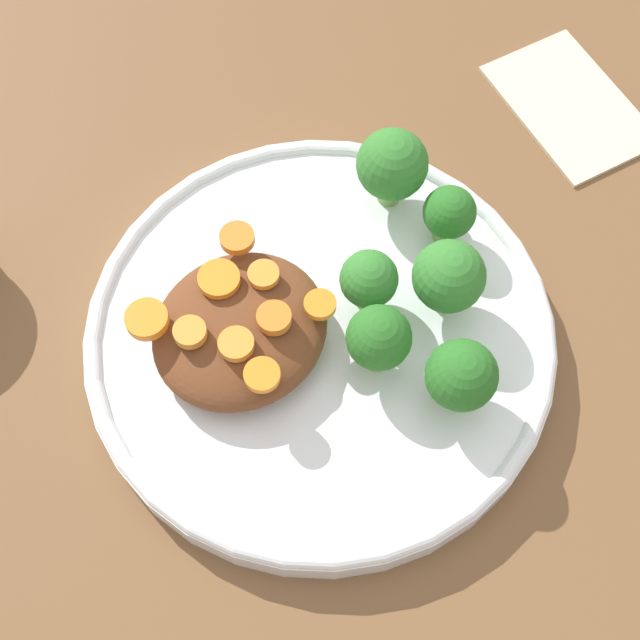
{
  "coord_description": "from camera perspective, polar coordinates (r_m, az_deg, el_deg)",
  "views": [
    {
      "loc": [
        -0.15,
        0.17,
        0.5
      ],
      "look_at": [
        0.0,
        0.0,
        0.04
      ],
      "focal_mm": 50.0,
      "sensor_mm": 36.0,
      "label": 1
    }
  ],
  "objects": [
    {
      "name": "carrot_slice_4",
      "position": [
        0.51,
        -3.63,
        2.93
      ],
      "size": [
        0.02,
        0.02,
        0.0
      ],
      "primitive_type": "cylinder",
      "color": "orange",
      "rests_on": "stew_mound"
    },
    {
      "name": "carrot_slice_7",
      "position": [
        0.5,
        -11.03,
        0.05
      ],
      "size": [
        0.02,
        0.02,
        0.01
      ],
      "primitive_type": "cylinder",
      "color": "orange",
      "rests_on": "stew_mound"
    },
    {
      "name": "broccoli_floret_0",
      "position": [
        0.52,
        3.14,
        2.56
      ],
      "size": [
        0.03,
        0.03,
        0.05
      ],
      "color": "#759E51",
      "rests_on": "plate"
    },
    {
      "name": "broccoli_floret_2",
      "position": [
        0.55,
        4.64,
        9.82
      ],
      "size": [
        0.04,
        0.04,
        0.06
      ],
      "color": "#7FA85B",
      "rests_on": "plate"
    },
    {
      "name": "stew_mound",
      "position": [
        0.52,
        -5.14,
        -0.61
      ],
      "size": [
        0.1,
        0.11,
        0.03
      ],
      "primitive_type": "ellipsoid",
      "color": "brown",
      "rests_on": "plate"
    },
    {
      "name": "carrot_slice_1",
      "position": [
        0.5,
        -2.96,
        0.13
      ],
      "size": [
        0.02,
        0.02,
        0.01
      ],
      "primitive_type": "cylinder",
      "color": "orange",
      "rests_on": "stew_mound"
    },
    {
      "name": "carrot_slice_6",
      "position": [
        0.48,
        -3.73,
        -3.53
      ],
      "size": [
        0.02,
        0.02,
        0.0
      ],
      "primitive_type": "cylinder",
      "color": "orange",
      "rests_on": "stew_mound"
    },
    {
      "name": "carrot_slice_0",
      "position": [
        0.49,
        -5.39,
        -1.54
      ],
      "size": [
        0.02,
        0.02,
        0.01
      ],
      "primitive_type": "cylinder",
      "color": "orange",
      "rests_on": "stew_mound"
    },
    {
      "name": "broccoli_floret_5",
      "position": [
        0.55,
        8.26,
        6.74
      ],
      "size": [
        0.03,
        0.03,
        0.04
      ],
      "color": "#759E51",
      "rests_on": "plate"
    },
    {
      "name": "broccoli_floret_3",
      "position": [
        0.52,
        8.24,
        2.73
      ],
      "size": [
        0.04,
        0.04,
        0.06
      ],
      "color": "#7FA85B",
      "rests_on": "plate"
    },
    {
      "name": "ground_plane",
      "position": [
        0.55,
        -0.0,
        -1.65
      ],
      "size": [
        4.0,
        4.0,
        0.0
      ],
      "primitive_type": "plane",
      "color": "brown"
    },
    {
      "name": "broccoli_floret_1",
      "position": [
        0.49,
        9.03,
        -3.57
      ],
      "size": [
        0.04,
        0.04,
        0.05
      ],
      "color": "#759E51",
      "rests_on": "plate"
    },
    {
      "name": "broccoli_floret_4",
      "position": [
        0.5,
        3.78,
        -1.21
      ],
      "size": [
        0.04,
        0.04,
        0.05
      ],
      "color": "#7FA85B",
      "rests_on": "plate"
    },
    {
      "name": "plate",
      "position": [
        0.54,
        -0.0,
        -1.04
      ],
      "size": [
        0.28,
        0.28,
        0.03
      ],
      "color": "white",
      "rests_on": "ground_plane"
    },
    {
      "name": "napkin",
      "position": [
        0.67,
        15.71,
        13.19
      ],
      "size": [
        0.14,
        0.11,
        0.01
      ],
      "rotation": [
        0.0,
        0.0,
        -0.35
      ],
      "color": "beige",
      "rests_on": "ground_plane"
    },
    {
      "name": "carrot_slice_5",
      "position": [
        0.5,
        0.46,
        1.02
      ],
      "size": [
        0.02,
        0.02,
        0.0
      ],
      "primitive_type": "cylinder",
      "color": "orange",
      "rests_on": "stew_mound"
    },
    {
      "name": "carrot_slice_8",
      "position": [
        0.52,
        -5.44,
        5.15
      ],
      "size": [
        0.02,
        0.02,
        0.01
      ],
      "primitive_type": "cylinder",
      "color": "orange",
      "rests_on": "stew_mound"
    },
    {
      "name": "carrot_slice_3",
      "position": [
        0.51,
        -6.48,
        2.63
      ],
      "size": [
        0.02,
        0.02,
        0.01
      ],
      "primitive_type": "cylinder",
      "color": "orange",
      "rests_on": "stew_mound"
    },
    {
      "name": "carrot_slice_2",
      "position": [
        0.5,
        -8.32,
        -0.78
      ],
      "size": [
        0.02,
        0.02,
        0.01
      ],
      "primitive_type": "cylinder",
      "color": "orange",
      "rests_on": "stew_mound"
    }
  ]
}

